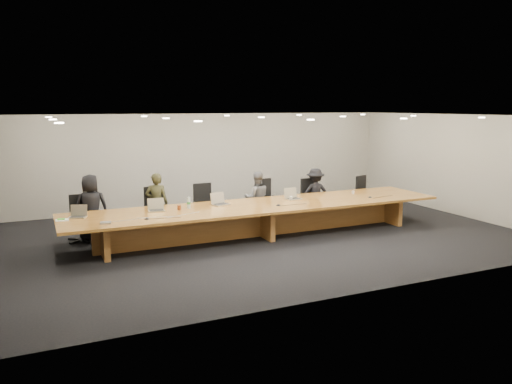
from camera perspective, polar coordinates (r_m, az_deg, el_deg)
ground at (r=11.83m, az=0.60°, el=-5.01°), size 12.00×12.00×0.00m
back_wall at (r=15.24m, az=-5.72°, el=3.65°), size 12.00×0.02×2.80m
conference_table at (r=11.70m, az=0.60°, el=-2.54°), size 9.00×1.80×0.75m
chair_far_left at (r=11.88m, az=-19.35°, el=-2.84°), size 0.55×0.55×1.07m
chair_left at (r=12.14m, az=-11.16°, el=-2.03°), size 0.67×0.67×1.14m
chair_mid_left at (r=12.58m, az=-5.77°, el=-1.54°), size 0.60×0.60×1.12m
chair_mid_right at (r=13.09m, az=1.32°, el=-0.97°), size 0.65×0.65×1.15m
chair_right at (r=13.69m, az=6.43°, el=-0.69°), size 0.57×0.57×1.09m
chair_far_right at (r=14.75m, az=12.52°, el=-0.18°), size 0.68×0.68×1.05m
person_a at (r=11.88m, az=-18.31°, el=-1.69°), size 0.78×0.54×1.52m
person_b at (r=12.16m, az=-11.26°, el=-1.25°), size 0.62×0.50×1.46m
person_c at (r=12.89m, az=0.09°, el=-0.67°), size 0.77×0.66×1.36m
person_d at (r=13.71m, az=6.78°, el=-0.12°), size 0.97×0.71×1.35m
laptop_a at (r=10.91m, az=-19.77°, el=-2.10°), size 0.40×0.35×0.27m
laptop_b at (r=11.13m, az=-11.33°, el=-1.44°), size 0.38×0.30×0.28m
laptop_c at (r=11.61m, az=-4.05°, el=-0.77°), size 0.43×0.36×0.29m
laptop_d at (r=12.32m, az=4.31°, el=-0.18°), size 0.40×0.31×0.29m
water_bottle at (r=11.31m, az=-7.70°, el=-1.25°), size 0.09×0.09×0.24m
amber_mug at (r=11.19m, az=-8.78°, el=-1.76°), size 0.10×0.10×0.11m
paper_cup_near at (r=12.23m, az=4.01°, el=-0.71°), size 0.09×0.09×0.10m
paper_cup_far at (r=13.30m, az=11.04°, el=-0.04°), size 0.08×0.08×0.08m
notepad at (r=10.78m, az=-21.28°, el=-3.01°), size 0.26×0.21×0.02m
lime_gadget at (r=10.79m, az=-21.37°, el=-2.90°), size 0.15×0.11×0.02m
av_box at (r=10.22m, az=-16.81°, el=-3.39°), size 0.23×0.19×0.03m
mic_left at (r=10.39m, az=-12.38°, el=-2.99°), size 0.12×0.12×0.03m
mic_center at (r=11.53m, az=2.59°, el=-1.49°), size 0.14×0.14×0.03m
mic_right at (r=12.87m, az=12.92°, el=-0.56°), size 0.13×0.13×0.03m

